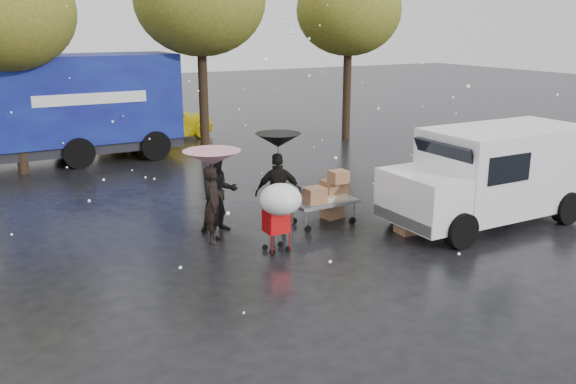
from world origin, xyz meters
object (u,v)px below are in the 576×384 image
shopping_cart (280,203)px  blue_truck (58,110)px  person_black (278,192)px  vendor_cart (327,194)px  person_pink (214,204)px  yellow_taxi (157,121)px  white_van (492,174)px

shopping_cart → blue_truck: blue_truck is taller
blue_truck → shopping_cart: bearing=-77.5°
person_black → vendor_cart: person_black is taller
person_pink → vendor_cart: bearing=-61.9°
blue_truck → vendor_cart: bearing=-66.4°
person_black → yellow_taxi: size_ratio=0.37×
shopping_cart → white_van: bearing=-6.0°
vendor_cart → yellow_taxi: bearing=91.5°
person_black → white_van: bearing=177.1°
person_pink → shopping_cart: size_ratio=1.13×
person_black → yellow_taxi: (0.88, 11.71, -0.08)m
person_black → yellow_taxi: 11.75m
person_pink → white_van: 6.40m
white_van → blue_truck: blue_truck is taller
vendor_cart → person_black: bearing=174.2°
vendor_cart → yellow_taxi: yellow_taxi is taller
vendor_cart → blue_truck: blue_truck is taller
person_pink → blue_truck: 9.73m
yellow_taxi → vendor_cart: bearing=158.5°
white_van → person_pink: bearing=163.1°
shopping_cart → yellow_taxi: bearing=83.3°
person_pink → person_black: size_ratio=0.93×
person_black → shopping_cart: 1.44m
person_black → shopping_cart: person_black is taller
person_black → blue_truck: 10.10m
blue_truck → white_van: bearing=-56.2°
shopping_cart → white_van: 5.26m
person_black → blue_truck: (-3.05, 9.59, 0.87)m
white_van → blue_truck: size_ratio=0.59×
white_van → yellow_taxi: 14.04m
person_pink → person_black: (1.53, -0.03, 0.06)m
vendor_cart → shopping_cart: shopping_cart is taller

